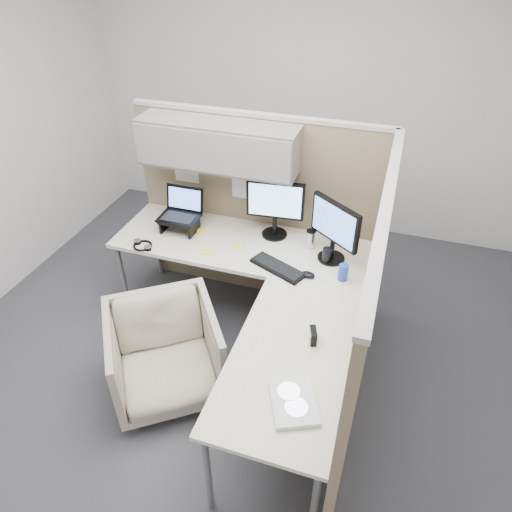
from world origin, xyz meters
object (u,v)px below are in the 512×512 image
(desk, at_px, (254,285))
(office_chair, at_px, (165,350))
(monitor_left, at_px, (275,205))
(keyboard, at_px, (278,268))

(desk, distance_m, office_chair, 0.75)
(desk, distance_m, monitor_left, 0.68)
(office_chair, bearing_deg, desk, 9.52)
(monitor_left, bearing_deg, office_chair, -118.60)
(desk, distance_m, keyboard, 0.22)
(desk, xyz_separation_m, office_chair, (-0.48, -0.48, -0.32))
(office_chair, relative_size, keyboard, 1.78)
(monitor_left, xyz_separation_m, keyboard, (0.15, -0.42, -0.26))
(desk, height_order, keyboard, keyboard)
(desk, height_order, office_chair, office_chair)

